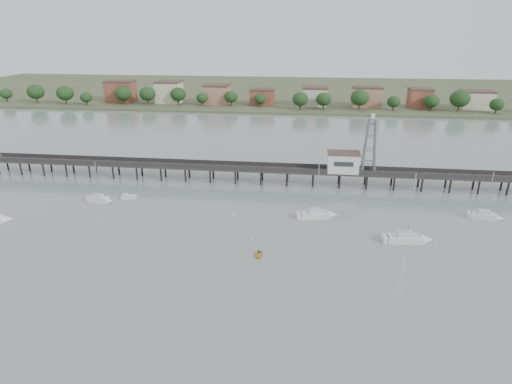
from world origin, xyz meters
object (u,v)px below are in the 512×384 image
Objects in this scene: lattice_tower at (370,146)px; sailboat_c at (321,215)px; sailboat_d at (413,239)px; white_tender at (128,197)px; sailboat_b at (102,200)px; pier at (249,169)px; sailboat_e at (488,216)px; yellow_dinghy at (258,256)px.

lattice_tower is 26.96m from sailboat_c.
sailboat_d is 66.65m from white_tender.
lattice_tower is 1.10× the size of sailboat_c.
sailboat_d is 71.27m from sailboat_b.
sailboat_d is at bearing -4.79° from sailboat_b.
pier is 32.34m from lattice_tower.
lattice_tower is at bearing 154.15° from sailboat_e.
white_tender is at bearing -170.69° from sailboat_e.
sailboat_b is at bearing -168.59° from sailboat_e.
yellow_dinghy is (-29.50, -9.25, -0.63)m from sailboat_d.
lattice_tower is (31.50, 0.00, 7.31)m from pier.
lattice_tower is at bearing 0.00° from pier.
pier is 14.09× the size of sailboat_b.
sailboat_b is at bearing 154.09° from yellow_dinghy.
pier is 52.38× the size of yellow_dinghy.
yellow_dinghy is (-24.09, -40.45, -11.10)m from lattice_tower.
sailboat_d is 3.98× the size of white_tender.
sailboat_b is at bearing -163.54° from lattice_tower.
sailboat_e is (36.61, 3.64, 0.01)m from sailboat_c.
sailboat_b is (-33.34, -19.15, -3.14)m from pier.
pier reaches higher than yellow_dinghy.
white_tender is (5.35, 3.15, -0.22)m from sailboat_b.
sailboat_c is 52.53m from sailboat_b.
pier is 58.64m from sailboat_e.
sailboat_b is at bearing -157.29° from white_tender.
white_tender is at bearing 35.45° from sailboat_b.
sailboat_e reaches higher than yellow_dinghy.
sailboat_e is 1.07× the size of sailboat_b.
pier is 48.43m from sailboat_d.
lattice_tower reaches higher than sailboat_b.
pier is 10.00× the size of sailboat_d.
sailboat_c reaches higher than yellow_dinghy.
pier is 41.29m from yellow_dinghy.
lattice_tower is at bearing 21.39° from sailboat_b.
sailboat_b reaches higher than white_tender.
white_tender is (-83.73, 1.92, -0.22)m from sailboat_e.
yellow_dinghy is (35.40, -24.45, -0.43)m from white_tender.
white_tender is (-27.99, -16.00, -3.36)m from pier.
sailboat_e is 3.04× the size of white_tender.
sailboat_e is at bearing 26.66° from yellow_dinghy.
sailboat_c is 4.90× the size of yellow_dinghy.
sailboat_d is (5.41, -31.19, -10.47)m from lattice_tower.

